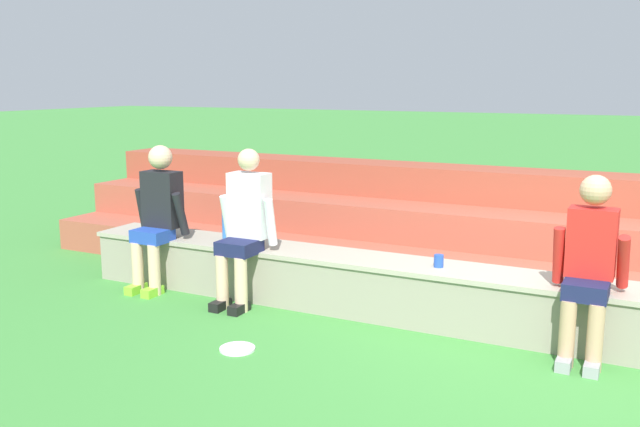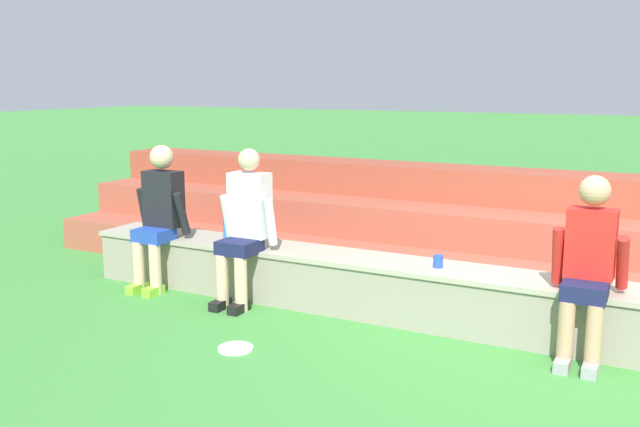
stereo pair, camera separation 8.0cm
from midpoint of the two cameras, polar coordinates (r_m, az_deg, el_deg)
The scene contains 9 objects.
ground_plane at distance 5.40m, azimuth 18.04°, elevation -10.96°, with size 80.00×80.00×0.00m, color #428E3D.
stone_seating_wall at distance 5.55m, azimuth 18.62°, elevation -7.57°, with size 8.74×0.55×0.48m.
brick_bleachers at distance 7.01m, azimuth 20.60°, elevation -2.61°, with size 11.44×1.77×1.06m.
person_far_left at distance 6.72m, azimuth -13.56°, elevation 0.07°, with size 0.54×0.54×1.37m.
person_left_of_center at distance 6.13m, azimuth -6.61°, elevation -0.84°, with size 0.53×0.56×1.38m.
person_center at distance 5.18m, azimuth 20.87°, elevation -3.87°, with size 0.51×0.54×1.32m.
water_bottle_center_gap at distance 6.62m, azimuth -8.12°, elevation -0.98°, with size 0.07×0.07×0.27m.
plastic_cup_right_end at distance 5.66m, azimuth 9.35°, elevation -3.88°, with size 0.08×0.08×0.10m, color blue.
frisbee at distance 5.26m, azimuth -7.26°, elevation -10.99°, with size 0.26×0.26×0.02m, color white.
Camera 1 is at (0.66, -5.01, 1.95)m, focal length 38.86 mm.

